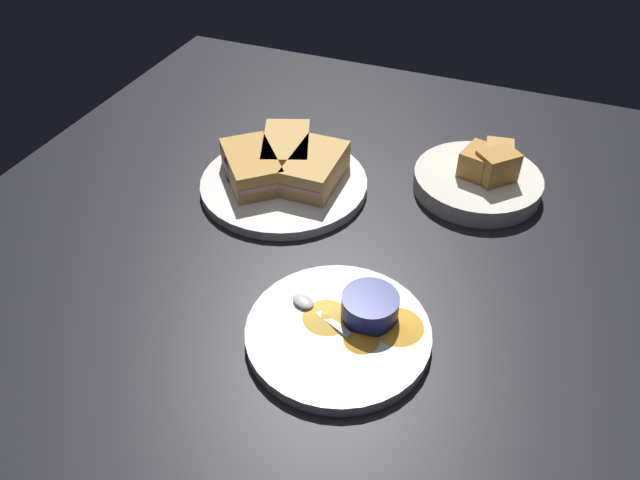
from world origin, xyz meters
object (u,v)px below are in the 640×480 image
at_px(spoon_by_dark_ramekin, 277,183).
at_px(bread_basket_rear, 480,178).
at_px(ramekin_dark_sauce, 247,166).
at_px(spoon_by_gravy_ramekin, 310,307).
at_px(sandwich_half_extra, 251,167).
at_px(plate_sandwich_main, 284,184).
at_px(sandwich_half_near, 315,169).
at_px(sandwich_half_far, 286,151).
at_px(plate_chips_companion, 338,333).
at_px(ramekin_light_gravy, 370,306).

relative_size(spoon_by_dark_ramekin, bread_basket_rear, 0.48).
bearing_deg(bread_basket_rear, spoon_by_dark_ramekin, -66.72).
height_order(ramekin_dark_sauce, spoon_by_gravy_ramekin, ramekin_dark_sauce).
height_order(sandwich_half_extra, spoon_by_dark_ramekin, sandwich_half_extra).
distance_m(plate_sandwich_main, bread_basket_rear, 0.32).
height_order(sandwich_half_near, ramekin_dark_sauce, sandwich_half_near).
bearing_deg(sandwich_half_far, spoon_by_gravy_ramekin, 29.16).
relative_size(sandwich_half_extra, plate_chips_companion, 0.63).
bearing_deg(bread_basket_rear, ramekin_dark_sauce, -70.83).
distance_m(sandwich_half_extra, spoon_by_dark_ramekin, 0.05).
relative_size(sandwich_half_far, bread_basket_rear, 0.71).
xyz_separation_m(plate_sandwich_main, spoon_by_gravy_ramekin, (0.25, 0.15, 0.01)).
height_order(sandwich_half_near, spoon_by_dark_ramekin, sandwich_half_near).
relative_size(sandwich_half_near, ramekin_dark_sauce, 1.83).
xyz_separation_m(sandwich_half_far, bread_basket_rear, (-0.07, 0.32, -0.02)).
height_order(sandwich_half_extra, ramekin_dark_sauce, sandwich_half_extra).
bearing_deg(plate_sandwich_main, ramekin_dark_sauce, -80.39).
bearing_deg(spoon_by_gravy_ramekin, plate_chips_companion, 67.42).
height_order(spoon_by_dark_ramekin, spoon_by_gravy_ramekin, same).
bearing_deg(ramekin_dark_sauce, bread_basket_rear, 109.17).
distance_m(spoon_by_dark_ramekin, ramekin_light_gravy, 0.32).
xyz_separation_m(plate_chips_companion, bread_basket_rear, (-0.39, 0.10, 0.02)).
relative_size(plate_sandwich_main, sandwich_half_extra, 1.87).
height_order(ramekin_light_gravy, spoon_by_gravy_ramekin, ramekin_light_gravy).
height_order(sandwich_half_far, spoon_by_dark_ramekin, sandwich_half_far).
height_order(plate_sandwich_main, sandwich_half_near, sandwich_half_near).
relative_size(sandwich_half_near, ramekin_light_gravy, 1.82).
xyz_separation_m(sandwich_half_near, spoon_by_gravy_ramekin, (0.27, 0.10, -0.02)).
relative_size(plate_sandwich_main, bread_basket_rear, 1.32).
xyz_separation_m(plate_sandwich_main, sandwich_half_extra, (0.02, -0.05, 0.03)).
bearing_deg(bread_basket_rear, sandwich_half_extra, -69.33).
distance_m(sandwich_half_far, bread_basket_rear, 0.33).
bearing_deg(spoon_by_gravy_ramekin, sandwich_half_far, -150.84).
bearing_deg(sandwich_half_extra, sandwich_half_far, 153.61).
xyz_separation_m(ramekin_dark_sauce, ramekin_light_gravy, (0.23, 0.29, -0.00)).
distance_m(plate_chips_companion, bread_basket_rear, 0.40).
distance_m(ramekin_light_gravy, spoon_by_gravy_ramekin, 0.08).
height_order(plate_sandwich_main, spoon_by_dark_ramekin, spoon_by_dark_ramekin).
relative_size(ramekin_light_gravy, bread_basket_rear, 0.35).
bearing_deg(bread_basket_rear, plate_sandwich_main, -68.99).
relative_size(ramekin_dark_sauce, spoon_by_dark_ramekin, 0.73).
height_order(spoon_by_dark_ramekin, ramekin_light_gravy, ramekin_light_gravy).
xyz_separation_m(sandwich_half_near, plate_chips_companion, (0.29, 0.15, -0.03)).
height_order(plate_chips_companion, spoon_by_gravy_ramekin, spoon_by_gravy_ramekin).
xyz_separation_m(spoon_by_dark_ramekin, spoon_by_gravy_ramekin, (0.24, 0.16, 0.00)).
bearing_deg(ramekin_light_gravy, bread_basket_rear, 167.92).
bearing_deg(ramekin_dark_sauce, plate_chips_companion, 44.80).
xyz_separation_m(ramekin_dark_sauce, bread_basket_rear, (-0.13, 0.36, -0.01)).
relative_size(plate_sandwich_main, ramekin_light_gravy, 3.78).
height_order(sandwich_half_far, ramekin_dark_sauce, sandwich_half_far).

